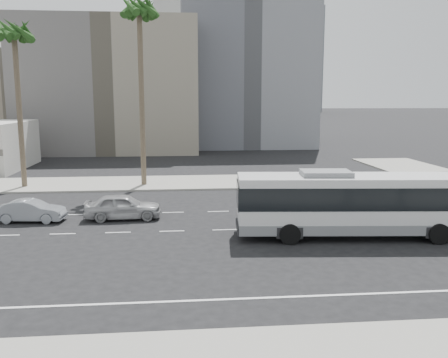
{
  "coord_description": "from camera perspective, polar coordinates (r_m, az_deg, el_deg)",
  "views": [
    {
      "loc": [
        -2.49,
        -26.11,
        7.37
      ],
      "look_at": [
        0.33,
        4.0,
        2.27
      ],
      "focal_mm": 38.16,
      "sensor_mm": 36.0,
      "label": 1
    }
  ],
  "objects": [
    {
      "name": "highrise_right",
      "position": [
        261.93,
        5.33,
        15.59
      ],
      "size": [
        26.0,
        26.0,
        70.0
      ],
      "primitive_type": "cube",
      "color": "#525760",
      "rests_on": "ground"
    },
    {
      "name": "civic_tower",
      "position": [
        277.89,
        -5.42,
        16.03
      ],
      "size": [
        42.0,
        42.0,
        129.0
      ],
      "color": "silver",
      "rests_on": "ground"
    },
    {
      "name": "palm_mid",
      "position": [
        42.91,
        -23.85,
        15.45
      ],
      "size": [
        4.43,
        4.43,
        13.73
      ],
      "rotation": [
        0.0,
        0.0,
        0.23
      ],
      "color": "brown",
      "rests_on": "ground"
    },
    {
      "name": "ground",
      "position": [
        27.24,
        0.09,
        -6.13
      ],
      "size": [
        700.0,
        700.0,
        0.0
      ],
      "primitive_type": "plane",
      "color": "black",
      "rests_on": "ground"
    },
    {
      "name": "midrise_gray_center",
      "position": [
        79.01,
        2.36,
        13.65
      ],
      "size": [
        20.0,
        20.0,
        26.0
      ],
      "primitive_type": "cube",
      "color": "slate",
      "rests_on": "ground"
    },
    {
      "name": "sidewalk_north",
      "position": [
        42.32,
        -1.9,
        -0.36
      ],
      "size": [
        120.0,
        7.0,
        0.15
      ],
      "primitive_type": "cube",
      "color": "gray",
      "rests_on": "ground"
    },
    {
      "name": "car_b",
      "position": [
        31.21,
        -22.14,
        -3.55
      ],
      "size": [
        1.8,
        4.18,
        1.34
      ],
      "primitive_type": "imported",
      "rotation": [
        0.0,
        0.0,
        1.48
      ],
      "color": "gray",
      "rests_on": "ground"
    },
    {
      "name": "palm_near",
      "position": [
        41.27,
        -10.12,
        18.98
      ],
      "size": [
        4.66,
        4.66,
        15.69
      ],
      "rotation": [
        0.0,
        0.0,
        0.42
      ],
      "color": "brown",
      "rests_on": "ground"
    },
    {
      "name": "car_a",
      "position": [
        30.17,
        -12.02,
        -3.23
      ],
      "size": [
        2.04,
        4.74,
        1.59
      ],
      "primitive_type": "imported",
      "rotation": [
        0.0,
        0.0,
        1.6
      ],
      "color": "#A7A7A8",
      "rests_on": "ground"
    },
    {
      "name": "midrise_beige_west",
      "position": [
        71.76,
        -13.19,
        10.63
      ],
      "size": [
        24.0,
        18.0,
        18.0
      ],
      "primitive_type": "cube",
      "color": "slate",
      "rests_on": "ground"
    },
    {
      "name": "highrise_far",
      "position": [
        296.01,
        9.11,
        13.84
      ],
      "size": [
        22.0,
        22.0,
        60.0
      ],
      "primitive_type": "cube",
      "color": "#525760",
      "rests_on": "ground"
    },
    {
      "name": "city_bus",
      "position": [
        26.47,
        15.42,
        -2.71
      ],
      "size": [
        12.77,
        3.85,
        3.62
      ],
      "rotation": [
        0.0,
        0.0,
        -0.08
      ],
      "color": "silver",
      "rests_on": "ground"
    }
  ]
}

